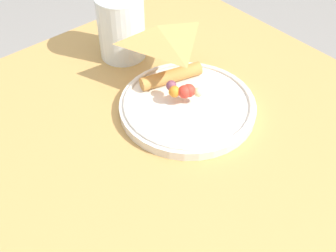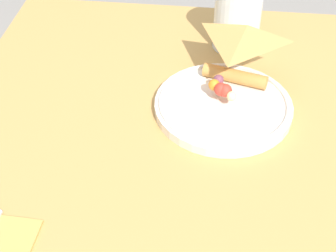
% 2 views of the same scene
% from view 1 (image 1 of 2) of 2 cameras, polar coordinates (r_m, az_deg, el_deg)
% --- Properties ---
extents(dining_table, '(0.93, 0.77, 0.73)m').
position_cam_1_polar(dining_table, '(0.73, 4.54, -11.78)').
color(dining_table, tan).
rests_on(dining_table, ground_plane).
extents(plate_pizza, '(0.23, 0.23, 0.05)m').
position_cam_1_polar(plate_pizza, '(0.71, 2.51, 3.26)').
color(plate_pizza, silver).
rests_on(plate_pizza, dining_table).
extents(milk_glass, '(0.09, 0.09, 0.12)m').
position_cam_1_polar(milk_glass, '(0.82, -6.31, 12.83)').
color(milk_glass, white).
rests_on(milk_glass, dining_table).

